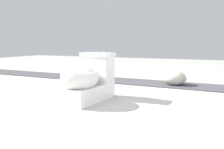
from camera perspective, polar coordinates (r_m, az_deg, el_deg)
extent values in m
plane|color=#A8A59E|center=(2.47, -9.65, -6.26)|extent=(14.00, 14.00, 0.00)
cube|color=#423F44|center=(3.42, 9.71, -2.17)|extent=(0.56, 8.00, 0.01)
cube|color=white|center=(2.36, -6.67, -4.75)|extent=(0.64, 0.42, 0.17)
ellipsoid|color=white|center=(2.25, -8.33, -0.84)|extent=(0.48, 0.41, 0.28)
cylinder|color=white|center=(2.24, -8.36, 0.57)|extent=(0.44, 0.44, 0.03)
cube|color=white|center=(2.48, -3.72, 1.43)|extent=(0.22, 0.36, 0.30)
cube|color=white|center=(2.47, -3.76, 5.31)|extent=(0.25, 0.39, 0.04)
cylinder|color=silver|center=(2.42, -2.22, 5.83)|extent=(0.02, 0.02, 0.01)
ellipsoid|color=#ADA899|center=(3.31, 16.02, -0.90)|extent=(0.35, 0.38, 0.22)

